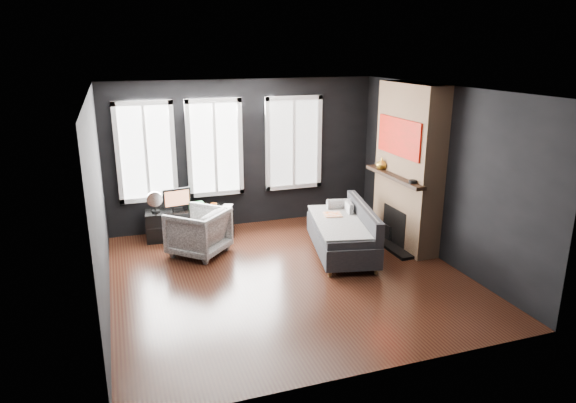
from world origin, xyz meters
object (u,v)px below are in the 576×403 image
object	(u,v)px
media_console	(190,223)
monitor	(177,198)
book	(222,200)
armchair	(198,230)
mug	(214,205)
mantel_vase	(382,164)
sofa	(342,230)

from	to	relation	value
media_console	monitor	size ratio (longest dim) A/B	3.04
book	armchair	bearing A→B (deg)	-125.58
mug	mantel_vase	xyz separation A→B (m)	(2.74, -0.97, 0.75)
media_console	armchair	bearing A→B (deg)	-83.99
sofa	monitor	xyz separation A→B (m)	(-2.42, 1.57, 0.33)
sofa	mug	distance (m)	2.33
sofa	mantel_vase	distance (m)	1.42
armchair	mug	xyz separation A→B (m)	(0.41, 0.75, 0.15)
book	mantel_vase	size ratio (longest dim) A/B	1.18
media_console	monitor	xyz separation A→B (m)	(-0.20, 0.02, 0.48)
armchair	mantel_vase	bearing A→B (deg)	129.37
sofa	mantel_vase	bearing A→B (deg)	40.49
monitor	mug	world-z (taller)	monitor
sofa	media_console	bearing A→B (deg)	157.31
media_console	monitor	bearing A→B (deg)	-179.96
sofa	book	bearing A→B (deg)	149.20
armchair	monitor	distance (m)	0.93
media_console	book	world-z (taller)	book
media_console	sofa	bearing A→B (deg)	-30.23
book	mantel_vase	xyz separation A→B (m)	(2.58, -1.02, 0.69)
media_console	mug	bearing A→B (deg)	-5.26
sofa	mug	world-z (taller)	sofa
book	mantel_vase	world-z (taller)	mantel_vase
mug	book	distance (m)	0.18
sofa	armchair	bearing A→B (deg)	174.09
media_console	mug	world-z (taller)	mug
armchair	book	size ratio (longest dim) A/B	3.59
mantel_vase	media_console	bearing A→B (deg)	161.66
monitor	book	size ratio (longest dim) A/B	2.12
media_console	monitor	world-z (taller)	monitor
mantel_vase	book	bearing A→B (deg)	158.39
armchair	monitor	bearing A→B (deg)	-122.33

